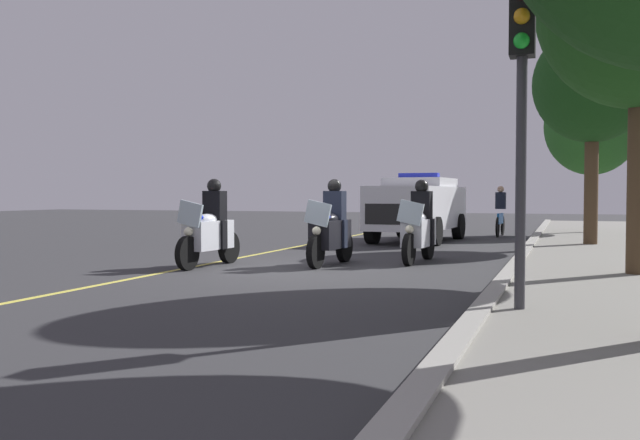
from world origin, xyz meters
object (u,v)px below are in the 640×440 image
police_suv (418,206)px  tree_far_back (593,84)px  traffic_light (522,69)px  police_motorcycle_trailing (419,229)px  cyclist_background (500,211)px  police_motorcycle_lead_right (331,230)px  tree_behind_suv (592,126)px  police_motorcycle_lead_left (209,231)px

police_suv → tree_far_back: (0.93, 4.80, 3.22)m
police_suv → traffic_light: size_ratio=1.34×
police_motorcycle_trailing → traffic_light: 6.76m
police_motorcycle_trailing → cyclist_background: (-9.61, 0.78, 0.14)m
police_motorcycle_lead_right → police_suv: (-7.44, 0.21, 0.37)m
tree_behind_suv → police_motorcycle_trailing: bearing=-17.5°
police_motorcycle_trailing → cyclist_background: 9.64m
cyclist_background → tree_behind_suv: tree_behind_suv is taller
police_motorcycle_trailing → cyclist_background: bearing=175.3°
police_motorcycle_lead_right → police_motorcycle_trailing: same height
police_motorcycle_lead_right → cyclist_background: (-10.75, 2.32, 0.14)m
police_motorcycle_lead_right → tree_behind_suv: size_ratio=0.40×
cyclist_background → police_suv: bearing=-32.6°
police_suv → tree_far_back: 5.85m
police_motorcycle_lead_left → cyclist_background: police_motorcycle_lead_left is taller
police_suv → traffic_light: bearing=16.9°
police_suv → cyclist_background: (-3.30, 2.11, -0.22)m
police_motorcycle_lead_left → tree_behind_suv: (-13.77, 7.34, 3.08)m
traffic_light → police_motorcycle_lead_right: bearing=-140.8°
tree_behind_suv → tree_far_back: bearing=-1.7°
police_motorcycle_lead_right → cyclist_background: size_ratio=1.22×
traffic_light → tree_far_back: size_ratio=0.65×
traffic_light → tree_far_back: 11.47m
police_motorcycle_trailing → tree_behind_suv: (-11.56, 3.66, 3.08)m
police_motorcycle_trailing → cyclist_background: size_ratio=1.22×
police_motorcycle_lead_right → police_suv: police_suv is taller
traffic_light → tree_behind_suv: 17.59m
police_motorcycle_trailing → tree_far_back: 7.34m
police_motorcycle_lead_left → police_motorcycle_lead_right: same height
police_motorcycle_lead_right → police_motorcycle_lead_left: bearing=-63.5°
police_motorcycle_lead_right → police_suv: size_ratio=0.43×
police_motorcycle_lead_right → traffic_light: bearing=39.2°
tree_far_back → tree_behind_suv: tree_far_back is taller
traffic_light → tree_far_back: bearing=174.5°
police_motorcycle_lead_left → traffic_light: size_ratio=0.57×
police_suv → police_motorcycle_trailing: bearing=11.9°
police_motorcycle_lead_right → tree_behind_suv: bearing=157.8°
police_motorcycle_lead_right → tree_far_back: (-6.52, 5.01, 3.59)m
police_motorcycle_lead_left → traffic_light: (3.74, 6.07, 2.14)m
police_suv → tree_behind_suv: size_ratio=0.93×
cyclist_background → traffic_light: size_ratio=0.47×
police_motorcycle_lead_right → traffic_light: size_ratio=0.57×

